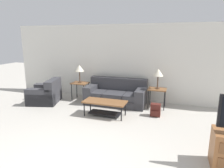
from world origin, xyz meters
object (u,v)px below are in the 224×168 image
Objects in this scene: side_table_left at (80,84)px; table_lamp_left at (79,69)px; couch at (116,95)px; table_lamp_right at (158,73)px; coffee_table at (105,105)px; backpack at (155,110)px; armchair at (46,94)px; side_table_right at (157,91)px.

side_table_left is 0.99× the size of table_lamp_left.
table_lamp_right is (1.33, 0.00, 0.82)m from couch.
couch is 1.14m from coffee_table.
couch is 1.56m from backpack.
couch reaches higher than armchair.
armchair is (-2.28, -0.67, -0.00)m from couch.
side_table_left is 0.99× the size of table_lamp_right.
table_lamp_left is (-1.36, 1.14, 0.80)m from coffee_table.
couch is at bearing -0.05° from side_table_left.
table_lamp_right is (3.61, 0.67, 0.82)m from armchair.
table_lamp_right is (2.66, 0.00, 0.00)m from table_lamp_left.
armchair reaches higher than backpack.
side_table_right is 1.71× the size of backpack.
armchair is 0.97× the size of coffee_table.
table_lamp_left reaches higher than couch.
table_lamp_right is at bearing 93.85° from backpack.
armchair is 3.66m from backpack.
table_lamp_right reaches higher than armchair.
coffee_table is 1.94m from table_lamp_left.
table_lamp_left is 2.66m from table_lamp_right.
side_table_right is 2.72m from table_lamp_left.
armchair is at bearing -169.47° from table_lamp_right.
table_lamp_right is (1.30, 1.14, 0.80)m from coffee_table.
armchair is at bearing -163.62° from couch.
table_lamp_right is at bearing 0.00° from table_lamp_left.
backpack is at bearing 17.11° from coffee_table.
side_table_left is at bearing 180.00° from side_table_right.
side_table_left is (0.95, 0.67, 0.26)m from armchair.
couch is at bearing 152.39° from backpack.
coffee_table is (2.31, -0.47, 0.03)m from armchair.
table_lamp_left is (-1.33, 0.00, 0.82)m from couch.
table_lamp_right is at bearing 0.00° from side_table_left.
backpack is at bearing -0.80° from armchair.
table_lamp_left is at bearing 35.22° from armchair.
table_lamp_left is at bearing 140.01° from coffee_table.
couch is 3.22× the size of side_table_left.
armchair is 3.68m from side_table_right.
armchair is 1.88× the size of table_lamp_left.
couch reaches higher than side_table_left.
backpack is at bearing -27.61° from couch.
armchair is 2.36m from coffee_table.
coffee_table is at bearing -39.99° from side_table_left.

